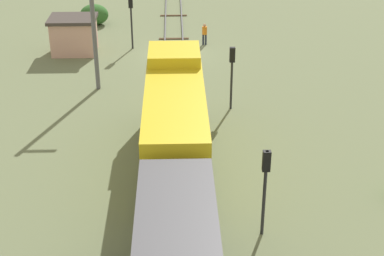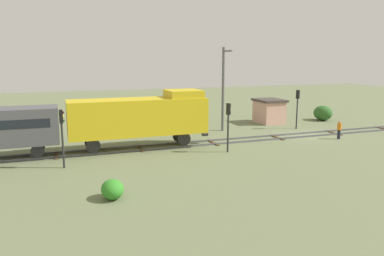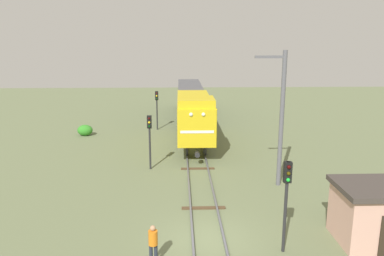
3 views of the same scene
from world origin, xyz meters
The scene contains 11 objects.
ground_plane centered at (0.00, 0.00, 0.00)m, with size 117.32×117.32×0.00m, color #66704C.
railway_track centered at (0.00, 0.00, 0.07)m, with size 2.40×78.21×0.16m.
locomotive centered at (0.00, 16.17, 2.77)m, with size 2.90×11.60×4.60m.
passenger_car_leading centered at (0.00, 29.51, 2.52)m, with size 2.84×14.00×3.66m.
traffic_signal_near centered at (3.20, -1.13, 2.86)m, with size 0.32×0.34×4.11m.
traffic_signal_mid centered at (-3.40, 9.94, 2.73)m, with size 0.32×0.34×3.92m.
traffic_signal_far centered at (-3.60, 22.31, 2.79)m, with size 0.32×0.34×4.00m.
worker_near_track centered at (-2.40, -1.83, 1.00)m, with size 0.38×0.38×1.70m.
catenary_mast centered at (4.94, 6.61, 4.48)m, with size 1.94×0.28×8.47m.
relay_hut centered at (7.50, -0.39, 1.39)m, with size 3.50×2.90×2.74m.
bush_mid centered at (-10.49, 20.00, 0.53)m, with size 1.46×1.19×1.06m, color #328526.
Camera 3 is at (-1.28, -15.70, 8.97)m, focal length 35.00 mm.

